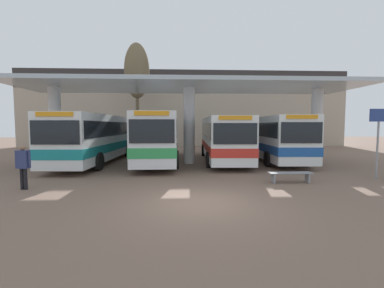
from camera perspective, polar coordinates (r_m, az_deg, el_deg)
The scene contains 12 objects.
ground_plane at distance 8.77m, azimuth 1.58°, elevation -12.82°, with size 100.00×100.00×0.00m, color #755B4C.
townhouse_backdrop at distance 31.55m, azimuth -1.60°, elevation 9.25°, with size 40.00×0.58×9.25m.
station_canopy at distance 17.44m, azimuth -0.65°, elevation 11.03°, with size 22.61×6.21×5.32m.
transit_bus_left_bay at distance 19.12m, azimuth -20.15°, elevation 1.64°, with size 3.18×11.46×3.24m.
transit_bus_center_bay at distance 18.63m, azimuth -7.37°, elevation 1.91°, with size 2.88×11.74×3.31m.
transit_bus_right_bay at distance 18.85m, azimuth 6.82°, elevation 1.58°, with size 3.07×10.57×3.11m.
transit_bus_far_right_bay at distance 19.95m, azimuth 17.34°, elevation 1.65°, with size 3.04×10.42×3.17m.
waiting_bench_mid_platform at distance 12.39m, azimuth 21.04°, elevation -6.41°, with size 1.96×0.44×0.46m.
info_sign_platform at distance 15.00m, azimuth 36.05°, elevation 2.60°, with size 0.90×0.09×3.35m.
pedestrian_waiting at distance 12.23m, azimuth -33.43°, elevation -3.48°, with size 0.66×0.32×1.77m.
poplar_tree_behind_left at distance 28.54m, azimuth -12.16°, elevation 15.44°, with size 2.62×2.62×11.19m.
parked_car_street at distance 28.03m, azimuth -9.85°, elevation 0.85°, with size 4.57×1.93×2.04m.
Camera 1 is at (-0.64, -8.36, 2.55)m, focal length 24.00 mm.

